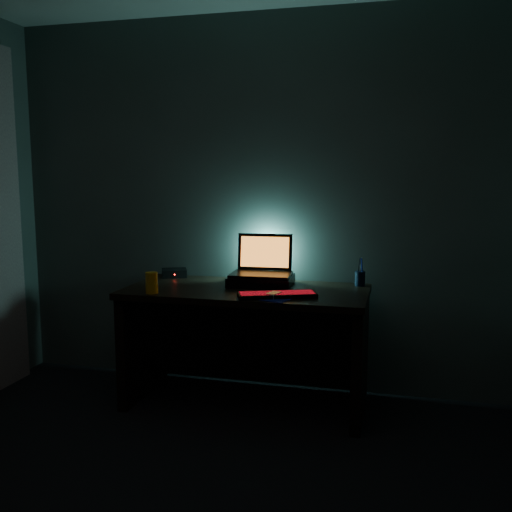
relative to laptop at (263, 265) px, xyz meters
The scene contains 10 objects.
room 1.84m from the laptop, 91.96° to the right, with size 3.50×4.00×2.50m.
desk 0.40m from the laptop, 115.21° to the right, with size 1.50×0.70×0.75m.
riser 0.10m from the laptop, 87.31° to the right, with size 0.40×0.30×0.06m, color black.
laptop is the anchor object (origin of this frame).
keyboard 0.43m from the laptop, 64.90° to the right, with size 0.47×0.30×0.03m.
mousepad 0.45m from the laptop, 68.27° to the right, with size 0.22×0.20×0.00m, color navy.
mouse 0.45m from the laptop, 68.27° to the right, with size 0.06×0.09×0.03m, color #949398.
pen_cup 0.63m from the laptop, ahead, with size 0.07×0.07×0.09m, color black.
juice_glass 0.73m from the laptop, 141.34° to the right, with size 0.07×0.07×0.13m, color orange.
router 0.66m from the laptop, behind, with size 0.21×0.19×0.06m.
Camera 1 is at (0.91, -1.74, 1.46)m, focal length 40.00 mm.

